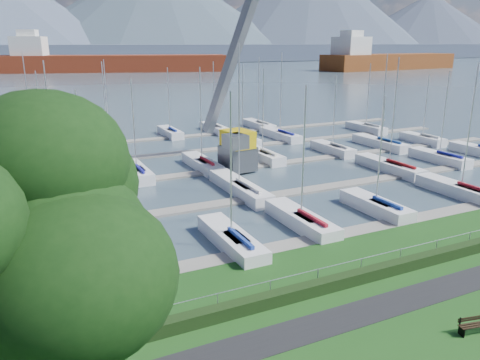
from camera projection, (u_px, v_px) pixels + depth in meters
path at (367, 311)px, 23.78m from camera, size 160.00×2.00×0.04m
water at (41, 69)px, 251.38m from camera, size 800.00×540.00×0.20m
hedge at (337, 282)px, 25.93m from camera, size 80.00×0.70×0.70m
fence at (333, 266)px, 26.04m from camera, size 80.00×0.04×0.04m
foothill at (33, 54)px, 310.13m from camera, size 900.00×80.00×12.00m
docks at (182, 176)px, 48.93m from camera, size 90.00×41.60×0.25m
bench_right at (476, 325)px, 21.93m from camera, size 1.85×0.77×0.85m
crane at (237, 118)px, 50.50m from camera, size 6.17×13.23×22.35m
cargo_ship_mid at (104, 64)px, 224.18m from camera, size 107.89×47.00×21.50m
cargo_ship_east at (384, 62)px, 244.11m from camera, size 82.91×25.84×21.50m
sailboat_fleet at (141, 120)px, 48.63m from camera, size 75.01×50.08×13.69m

